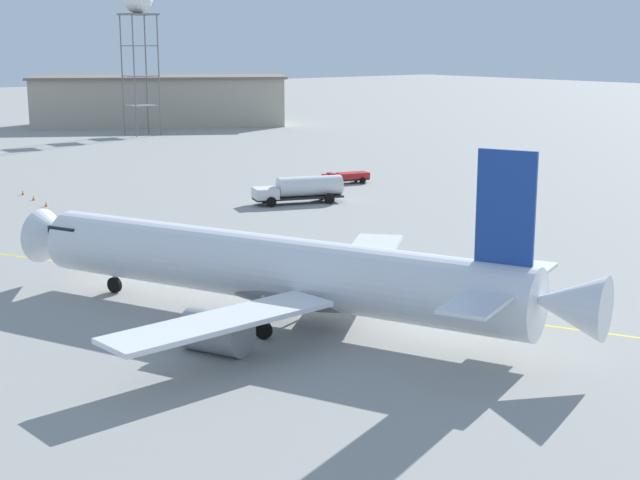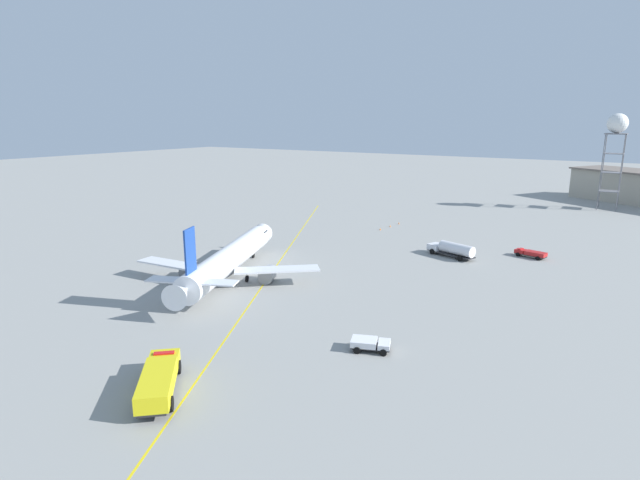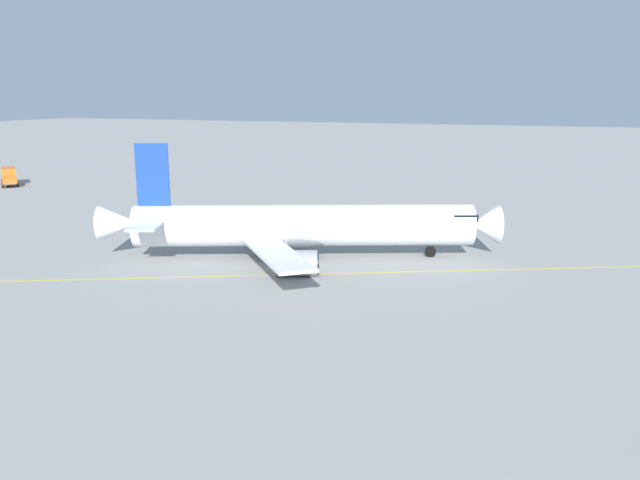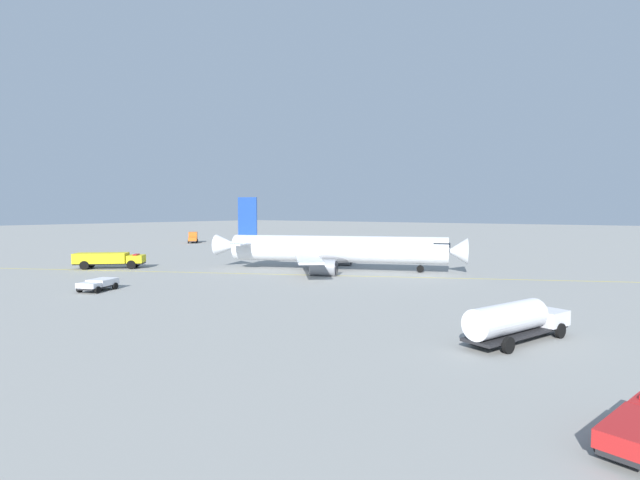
{
  "view_description": "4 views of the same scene",
  "coord_description": "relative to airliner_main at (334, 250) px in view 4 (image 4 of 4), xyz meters",
  "views": [
    {
      "loc": [
        -33.06,
        -43.49,
        17.07
      ],
      "look_at": [
        1.01,
        0.62,
        5.0
      ],
      "focal_mm": 51.94,
      "sensor_mm": 36.0,
      "label": 1
    },
    {
      "loc": [
        54.83,
        -58.03,
        25.62
      ],
      "look_at": [
        6.27,
        17.32,
        4.45
      ],
      "focal_mm": 28.83,
      "sensor_mm": 36.0,
      "label": 2
    },
    {
      "loc": [
        56.66,
        26.89,
        16.13
      ],
      "look_at": [
        1.28,
        5.03,
        2.68
      ],
      "focal_mm": 36.36,
      "sensor_mm": 36.0,
      "label": 3
    },
    {
      "loc": [
        59.41,
        42.86,
        9.21
      ],
      "look_at": [
        0.61,
        0.56,
        4.79
      ],
      "focal_mm": 26.5,
      "sensor_mm": 36.0,
      "label": 4
    }
  ],
  "objects": [
    {
      "name": "fuel_tanker_truck",
      "position": [
        26.36,
        33.09,
        -1.54
      ],
      "size": [
        9.9,
        5.48,
        2.87
      ],
      "rotation": [
        0.0,
        0.0,
        2.81
      ],
      "color": "#232326",
      "rests_on": "ground_plane"
    },
    {
      "name": "fire_tender_truck",
      "position": [
        19.43,
        -30.82,
        -1.57
      ],
      "size": [
        9.33,
        9.83,
        2.5
      ],
      "rotation": [
        0.0,
        0.0,
        2.31
      ],
      "color": "#232326",
      "rests_on": "ground_plane"
    },
    {
      "name": "pushback_tug_truck",
      "position": [
        31.87,
        -11.41,
        -2.31
      ],
      "size": [
        4.95,
        3.85,
        1.3
      ],
      "rotation": [
        0.0,
        0.0,
        0.37
      ],
      "color": "#232326",
      "rests_on": "ground_plane"
    },
    {
      "name": "catering_truck_truck",
      "position": [
        -29.37,
        -69.73,
        -1.46
      ],
      "size": [
        6.64,
        7.01,
        3.1
      ],
      "rotation": [
        0.0,
        0.0,
        0.84
      ],
      "color": "#232326",
      "rests_on": "ground_plane"
    },
    {
      "name": "taxiway_centreline",
      "position": [
        4.97,
        4.07,
        -3.11
      ],
      "size": [
        65.31,
        130.77,
        0.01
      ],
      "rotation": [
        0.0,
        0.0,
        2.03
      ],
      "color": "yellow",
      "rests_on": "ground_plane"
    },
    {
      "name": "ground_plane",
      "position": [
        1.49,
        -1.76,
        -3.11
      ],
      "size": [
        600.0,
        600.0,
        0.0
      ],
      "primitive_type": "plane",
      "color": "gray"
    },
    {
      "name": "airliner_main",
      "position": [
        0.0,
        0.0,
        0.0
      ],
      "size": [
        28.8,
        38.15,
        11.51
      ],
      "rotation": [
        0.0,
        0.0,
        1.97
      ],
      "color": "white",
      "rests_on": "ground_plane"
    }
  ]
}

